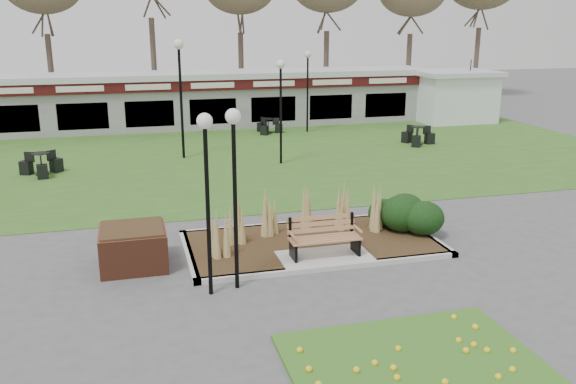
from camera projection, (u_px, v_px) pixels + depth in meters
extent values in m
plane|color=#515154|center=(327.00, 263.00, 14.42)|extent=(100.00, 100.00, 0.00)
cube|color=#32631F|center=(236.00, 157.00, 25.57)|extent=(34.00, 16.00, 0.02)
cube|color=#25641C|center=(414.00, 363.00, 10.13)|extent=(4.20, 3.00, 0.08)
cube|color=#372216|center=(312.00, 243.00, 15.52)|extent=(6.22, 3.22, 0.12)
cube|color=#B7B7B2|center=(332.00, 267.00, 14.02)|extent=(6.40, 0.18, 0.12)
cube|color=#B7B7B2|center=(295.00, 224.00, 17.02)|extent=(6.40, 0.18, 0.12)
cube|color=#B7B7B2|center=(189.00, 255.00, 14.75)|extent=(0.18, 3.40, 0.12)
cube|color=#B7B7B2|center=(423.00, 233.00, 16.29)|extent=(0.18, 3.40, 0.12)
cube|color=#B7B7B2|center=(325.00, 258.00, 14.54)|extent=(2.20, 1.20, 0.13)
cone|color=#A18550|center=(235.00, 221.00, 15.25)|extent=(0.36, 0.36, 1.15)
cone|color=#A18550|center=(270.00, 213.00, 15.87)|extent=(0.36, 0.36, 1.15)
cone|color=#A18550|center=(308.00, 208.00, 16.33)|extent=(0.36, 0.36, 1.15)
cone|color=#A18550|center=(342.00, 207.00, 16.36)|extent=(0.36, 0.36, 1.15)
cone|color=#A18550|center=(376.00, 209.00, 16.19)|extent=(0.36, 0.36, 1.15)
cone|color=#A18550|center=(220.00, 233.00, 14.38)|extent=(0.36, 0.36, 1.15)
ellipsoid|color=black|center=(403.00, 213.00, 16.21)|extent=(1.21, 1.10, 0.99)
ellipsoid|color=black|center=(424.00, 218.00, 15.95)|extent=(1.10, 1.00, 0.90)
ellipsoid|color=black|center=(405.00, 209.00, 16.76)|extent=(1.06, 0.96, 0.86)
ellipsoid|color=black|center=(385.00, 213.00, 16.63)|extent=(0.92, 0.84, 0.76)
cube|color=#A9704C|center=(325.00, 239.00, 14.41)|extent=(1.70, 0.57, 0.04)
cube|color=#A9704C|center=(321.00, 223.00, 14.62)|extent=(1.70, 0.13, 0.44)
cube|color=black|center=(293.00, 250.00, 14.27)|extent=(0.06, 0.55, 0.42)
cube|color=black|center=(356.00, 244.00, 14.66)|extent=(0.06, 0.55, 0.42)
cube|color=black|center=(290.00, 227.00, 14.43)|extent=(0.06, 0.06, 0.50)
cube|color=black|center=(352.00, 222.00, 14.81)|extent=(0.06, 0.06, 0.50)
cube|color=#A9704C|center=(292.00, 235.00, 14.14)|extent=(0.05, 0.50, 0.04)
cube|color=#A9704C|center=(358.00, 229.00, 14.54)|extent=(0.05, 0.50, 0.04)
cube|color=brown|center=(133.00, 248.00, 14.14)|extent=(1.50, 1.50, 0.90)
cube|color=#372216|center=(132.00, 229.00, 14.01)|extent=(1.40, 1.40, 0.06)
cube|color=gray|center=(209.00, 102.00, 32.66)|extent=(24.00, 3.00, 2.60)
cube|color=#400D0E|center=(212.00, 85.00, 30.93)|extent=(24.00, 0.18, 0.55)
cube|color=silver|center=(208.00, 75.00, 32.26)|extent=(24.60, 3.40, 0.30)
cube|color=silver|center=(213.00, 85.00, 30.83)|extent=(22.00, 0.02, 0.28)
cube|color=black|center=(213.00, 111.00, 31.39)|extent=(22.00, 0.10, 1.30)
cube|color=white|center=(454.00, 98.00, 34.15)|extent=(4.00, 3.00, 2.60)
cube|color=silver|center=(456.00, 73.00, 33.77)|extent=(4.40, 3.40, 0.25)
cylinder|color=#47382B|center=(45.00, 70.00, 37.51)|extent=(0.36, 0.36, 5.17)
cylinder|color=#47382B|center=(145.00, 68.00, 39.00)|extent=(0.36, 0.36, 5.17)
cylinder|color=#47382B|center=(237.00, 66.00, 40.49)|extent=(0.36, 0.36, 5.17)
cylinder|color=#47382B|center=(323.00, 64.00, 41.98)|extent=(0.36, 0.36, 5.17)
cylinder|color=#47382B|center=(403.00, 63.00, 43.47)|extent=(0.36, 0.36, 5.17)
cylinder|color=#47382B|center=(477.00, 61.00, 44.95)|extent=(0.36, 0.36, 5.17)
cylinder|color=black|center=(235.00, 209.00, 12.62)|extent=(0.09, 0.09, 3.56)
sphere|color=white|center=(233.00, 116.00, 12.10)|extent=(0.32, 0.32, 0.32)
cylinder|color=black|center=(208.00, 214.00, 12.33)|extent=(0.09, 0.09, 3.52)
sphere|color=white|center=(205.00, 121.00, 11.81)|extent=(0.32, 0.32, 0.32)
cylinder|color=black|center=(181.00, 105.00, 24.75)|extent=(0.11, 0.11, 4.44)
sphere|color=white|center=(178.00, 44.00, 24.10)|extent=(0.40, 0.40, 0.40)
cylinder|color=black|center=(281.00, 117.00, 23.86)|extent=(0.09, 0.09, 3.76)
sphere|color=white|center=(281.00, 64.00, 23.30)|extent=(0.34, 0.34, 0.34)
cylinder|color=black|center=(307.00, 95.00, 30.74)|extent=(0.09, 0.09, 3.75)
sphere|color=white|center=(308.00, 54.00, 30.18)|extent=(0.34, 0.34, 0.34)
cylinder|color=black|center=(42.00, 174.00, 22.55)|extent=(0.48, 0.48, 0.03)
cylinder|color=black|center=(41.00, 164.00, 22.45)|extent=(0.06, 0.06, 0.79)
cylinder|color=black|center=(40.00, 153.00, 22.34)|extent=(0.66, 0.66, 0.03)
cube|color=black|center=(56.00, 165.00, 22.96)|extent=(0.53, 0.53, 0.51)
cube|color=black|center=(26.00, 168.00, 22.56)|extent=(0.49, 0.49, 0.51)
cube|color=black|center=(42.00, 172.00, 21.95)|extent=(0.42, 0.42, 0.51)
cylinder|color=black|center=(417.00, 144.00, 28.05)|extent=(0.48, 0.48, 0.03)
cylinder|color=black|center=(418.00, 136.00, 27.94)|extent=(0.05, 0.05, 0.79)
cylinder|color=black|center=(418.00, 127.00, 27.83)|extent=(0.66, 0.66, 0.03)
cube|color=black|center=(430.00, 138.00, 28.11)|extent=(0.39, 0.39, 0.50)
cube|color=black|center=(407.00, 137.00, 28.41)|extent=(0.50, 0.50, 0.50)
cube|color=black|center=(416.00, 141.00, 27.43)|extent=(0.51, 0.51, 0.50)
cylinder|color=black|center=(268.00, 133.00, 30.85)|extent=(0.43, 0.43, 0.03)
cylinder|color=black|center=(268.00, 126.00, 30.75)|extent=(0.05, 0.05, 0.71)
cylinder|color=black|center=(268.00, 119.00, 30.65)|extent=(0.59, 0.59, 0.02)
cube|color=black|center=(279.00, 128.00, 30.90)|extent=(0.35, 0.35, 0.45)
cube|color=black|center=(261.00, 127.00, 31.18)|extent=(0.45, 0.45, 0.45)
cube|color=black|center=(264.00, 130.00, 30.30)|extent=(0.46, 0.46, 0.45)
cylinder|color=black|center=(468.00, 101.00, 34.43)|extent=(0.06, 0.06, 2.20)
imported|color=#344DB7|center=(468.00, 95.00, 34.33)|extent=(1.93, 1.97, 1.69)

